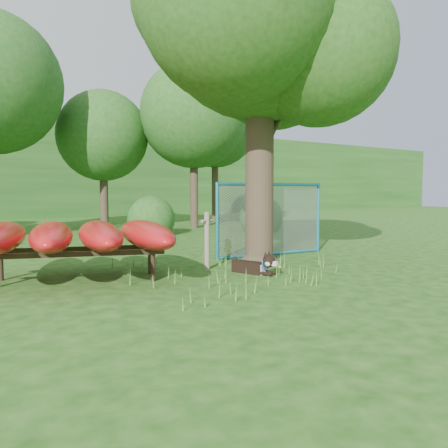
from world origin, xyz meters
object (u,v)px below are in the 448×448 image
husky_dog (256,265)px  fence_section (271,219)px  oak_tree (258,22)px  kayak_rack (76,236)px

husky_dog → fence_section: size_ratio=0.33×
oak_tree → fence_section: oak_tree is taller
kayak_rack → husky_dog: (3.23, -1.29, -0.67)m
oak_tree → fence_section: bearing=32.8°
oak_tree → kayak_rack: bearing=178.3°
kayak_rack → fence_section: (5.07, 0.47, 0.10)m
oak_tree → husky_dog: 5.54m
oak_tree → kayak_rack: 6.24m
kayak_rack → fence_section: bearing=25.0°
husky_dog → fence_section: bearing=22.9°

